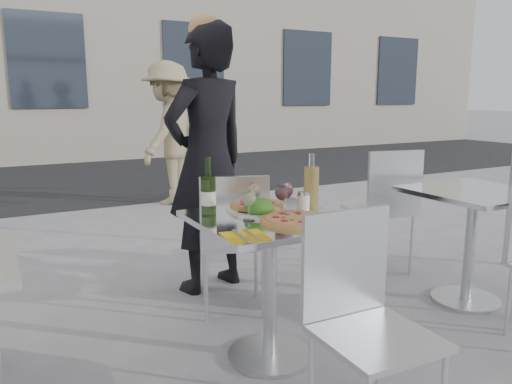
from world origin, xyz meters
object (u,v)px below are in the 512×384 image
wineglass_red_b (287,191)px  napkin_left (245,236)px  wineglass_red_a (282,193)px  napkin_right (347,221)px  woman_diner (207,160)px  pizza_near (295,219)px  carafe (311,186)px  sugar_shaker (303,202)px  side_table_right (472,222)px  salad_plate (259,208)px  wineglass_white_b (254,192)px  wine_bottle (208,193)px  chair_far (233,233)px  pedestrian_b (169,133)px  side_chair_rfar (386,201)px  pizza_far (257,206)px  wineglass_white_a (249,198)px  main_table (270,258)px  chair_near (361,307)px

wineglass_red_b → napkin_left: (-0.39, -0.30, -0.11)m
wineglass_red_a → napkin_right: wineglass_red_a is taller
wineglass_red_b → napkin_left: bearing=-143.0°
napkin_left → woman_diner: bearing=81.5°
pizza_near → carafe: 0.35m
pizza_near → sugar_shaker: sugar_shaker is taller
side_table_right → wineglass_red_b: size_ratio=4.76×
sugar_shaker → wineglass_red_a: bearing=174.1°
pizza_near → salad_plate: (-0.09, 0.20, 0.03)m
wineglass_red_a → wineglass_white_b: bearing=134.8°
wine_bottle → chair_far: bearing=50.0°
pedestrian_b → wine_bottle: pedestrian_b is taller
wineglass_red_a → wine_bottle: bearing=155.2°
side_chair_rfar → wineglass_red_b: bearing=38.6°
sugar_shaker → napkin_left: 0.53m
sugar_shaker → wineglass_red_b: bearing=150.6°
pizza_far → wineglass_white_a: bearing=-127.6°
chair_far → wineglass_white_b: size_ratio=5.63×
wineglass_white_b → wineglass_red_b: (0.15, -0.07, 0.00)m
woman_diner → wineglass_red_a: 1.03m
woman_diner → pizza_far: size_ratio=5.58×
wineglass_white_b → napkin_left: (-0.24, -0.37, -0.11)m
main_table → pizza_far: (0.03, 0.19, 0.23)m
side_table_right → carafe: (-1.20, 0.09, 0.33)m
pedestrian_b → wine_bottle: size_ratio=5.95×
side_chair_rfar → napkin_left: size_ratio=4.69×
wineglass_red_b → wineglass_white_b: bearing=154.2°
napkin_right → sugar_shaker: bearing=92.0°
chair_near → napkin_right: bearing=60.6°
carafe → salad_plate: bearing=-175.3°
chair_far → napkin_left: chair_far is taller
side_table_right → chair_near: (-1.48, -0.67, -0.01)m
chair_far → sugar_shaker: 0.63m
woman_diner → wineglass_white_b: 0.94m
side_table_right → chair_far: bearing=158.9°
chair_far → pedestrian_b: (0.76, 3.36, 0.35)m
main_table → wineglass_red_b: (0.12, 0.05, 0.32)m
wineglass_white_b → side_chair_rfar: bearing=21.1°
pizza_near → napkin_left: pizza_near is taller
woman_diner → chair_far: bearing=69.3°
main_table → napkin_left: (-0.27, -0.25, 0.21)m
pizza_far → napkin_left: 0.53m
pizza_far → salad_plate: 0.14m
chair_near → pizza_far: (0.00, 0.85, 0.23)m
side_table_right → wineglass_red_b: wineglass_red_b is taller
main_table → wine_bottle: size_ratio=2.54×
side_chair_rfar → pedestrian_b: 3.31m
carafe → wineglass_red_b: 0.18m
side_table_right → pedestrian_b: size_ratio=0.43×
side_chair_rfar → wineglass_white_b: (-1.41, -0.55, 0.29)m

